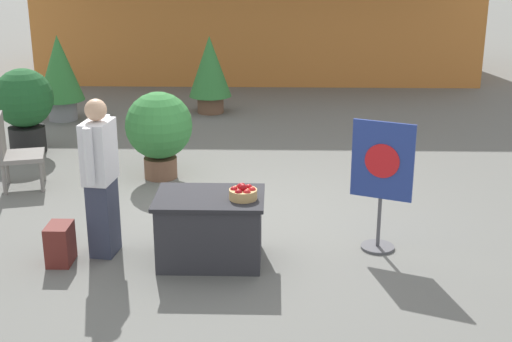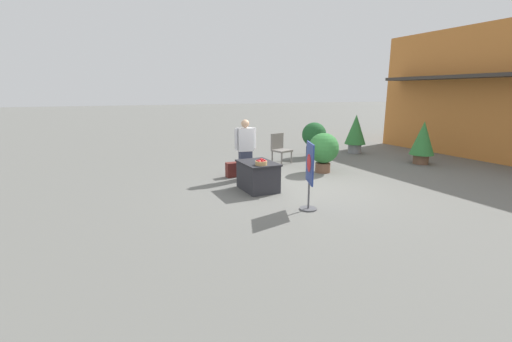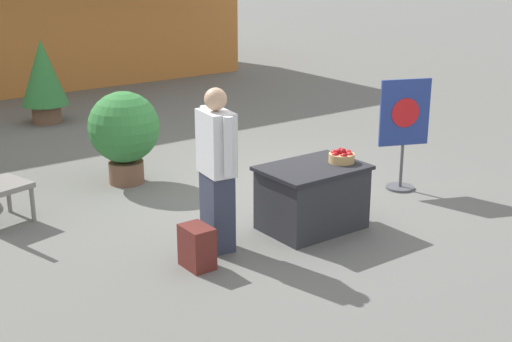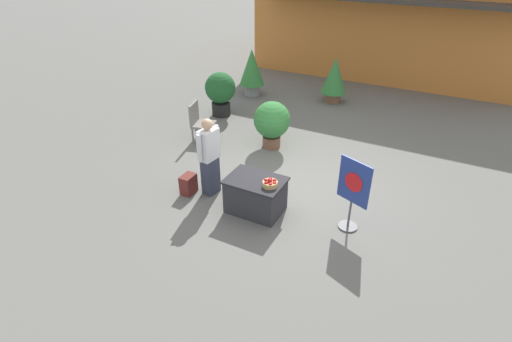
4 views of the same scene
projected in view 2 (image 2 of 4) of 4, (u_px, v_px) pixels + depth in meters
The scene contains 11 objects.
ground_plane at pixel (303, 189), 8.72m from camera, with size 120.00×120.00×0.00m, color slate.
display_table at pixel (258, 176), 8.53m from camera, with size 1.11×0.79×0.71m.
apple_basket at pixel (261, 162), 8.10m from camera, with size 0.28×0.28×0.16m.
person_visitor at pixel (245, 149), 9.48m from camera, with size 0.31×0.61×1.67m.
backpack at pixel (232, 170), 9.88m from camera, with size 0.24×0.34×0.42m.
poster_board at pixel (309, 173), 7.00m from camera, with size 0.62×0.36×1.41m.
patio_chair at pixel (280, 147), 11.82m from camera, with size 0.67×0.67×1.01m.
potted_plant_near_left at pixel (314, 137), 12.81m from camera, with size 0.90×0.90×1.30m.
potted_plant_far_right at pixel (423, 140), 11.55m from camera, with size 0.80×0.80×1.45m.
potted_plant_near_right at pixel (324, 150), 10.34m from camera, with size 0.92×0.92×1.21m.
potted_plant_far_left at pixel (356, 131), 13.62m from camera, with size 0.83×0.83×1.54m.
Camera 2 is at (7.11, -4.62, 2.41)m, focal length 24.00 mm.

